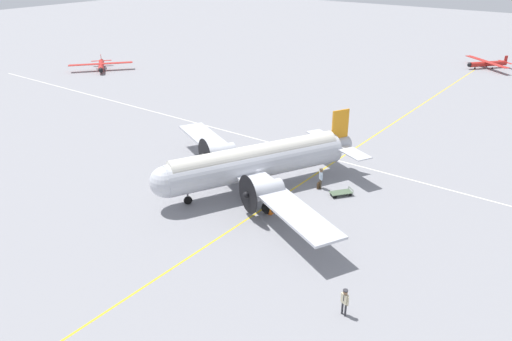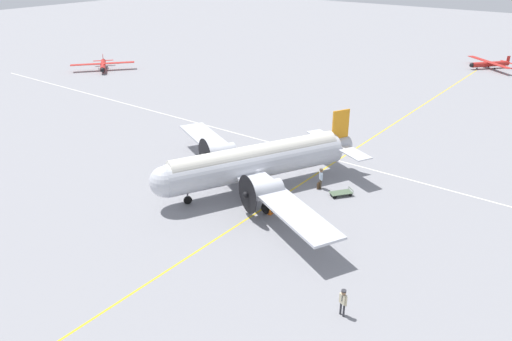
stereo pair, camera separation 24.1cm
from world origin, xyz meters
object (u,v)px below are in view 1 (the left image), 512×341
passenger_boarding (321,176)px  baggage_cart (341,193)px  crew_foreground (345,299)px  light_aircraft_taxiing (101,66)px  light_aircraft_distant (487,63)px  airliner_main (251,163)px  traffic_cone (270,211)px  suitcase_near_door (319,186)px

passenger_boarding → baggage_cart: size_ratio=0.91×
crew_foreground → light_aircraft_taxiing: size_ratio=0.20×
baggage_cart → light_aircraft_distant: bearing=-140.3°
airliner_main → traffic_cone: bearing=82.1°
suitcase_near_door → light_aircraft_taxiing: bearing=71.8°
light_aircraft_distant → traffic_cone: bearing=39.3°
suitcase_near_door → light_aircraft_distant: bearing=0.5°
light_aircraft_distant → baggage_cart: bearing=42.2°
airliner_main → light_aircraft_taxiing: size_ratio=2.74×
light_aircraft_taxiing → passenger_boarding: bearing=20.4°
baggage_cart → passenger_boarding: bearing=-57.2°
airliner_main → suitcase_near_door: bearing=154.5°
traffic_cone → crew_foreground: bearing=-125.0°
crew_foreground → passenger_boarding: 16.78m
baggage_cart → light_aircraft_distant: 59.33m
suitcase_near_door → light_aircraft_taxiing: 56.37m
traffic_cone → baggage_cart: bearing=-25.7°
crew_foreground → passenger_boarding: bearing=-39.0°
airliner_main → suitcase_near_door: 6.39m
airliner_main → passenger_boarding: size_ratio=13.11×
baggage_cart → traffic_cone: size_ratio=3.77×
suitcase_near_door → light_aircraft_distant: size_ratio=0.07×
suitcase_near_door → light_aircraft_taxiing: (17.57, 53.56, 0.54)m
crew_foreground → light_aircraft_distant: size_ratio=0.20×
airliner_main → baggage_cart: (3.73, -6.92, -2.33)m
light_aircraft_distant → traffic_cone: light_aircraft_distant is taller
light_aircraft_taxiing → traffic_cone: (-23.88, -52.76, -0.58)m
passenger_boarding → light_aircraft_taxiing: (17.39, 53.64, -0.35)m
airliner_main → suitcase_near_door: airliner_main is taller
crew_foreground → baggage_cart: bearing=-45.2°
baggage_cart → traffic_cone: 7.03m
airliner_main → traffic_cone: (-2.60, -3.87, -2.34)m
crew_foreground → suitcase_near_door: size_ratio=2.82×
passenger_boarding → light_aircraft_distant: (59.11, 0.58, -0.35)m
light_aircraft_taxiing → airliner_main: bearing=14.8°
airliner_main → crew_foreground: bearing=81.3°
traffic_cone → light_aircraft_distant: bearing=-0.3°
passenger_boarding → light_aircraft_distant: light_aircraft_distant is taller
crew_foreground → suitcase_near_door: (13.61, 9.64, -0.83)m
baggage_cart → traffic_cone: bearing=11.3°
airliner_main → crew_foreground: (-9.90, -14.31, -1.47)m
light_aircraft_distant → crew_foreground: bearing=47.5°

